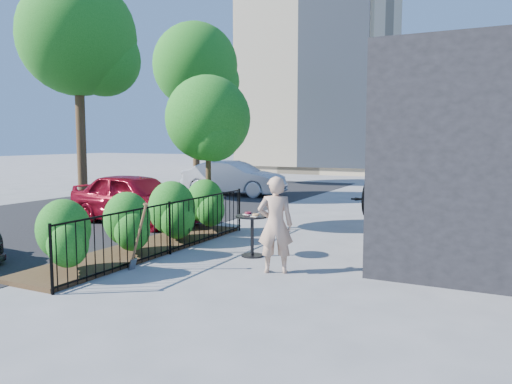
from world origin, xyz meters
The scene contains 13 objects.
ground centered at (0.00, 0.00, 0.00)m, with size 120.00×120.00×0.00m, color gray.
fence centered at (-1.50, 0.00, 0.56)m, with size 0.05×6.05×1.10m.
planting_bed centered at (-2.20, 0.00, 0.04)m, with size 1.30×6.00×0.08m, color #382616.
shrubs centered at (-2.10, 0.10, 0.70)m, with size 1.10×5.60×1.24m.
patio_tree centered at (-2.24, 2.76, 2.76)m, with size 2.20×2.20×3.94m.
street centered at (-7.00, 3.00, 0.00)m, with size 9.00×30.00×0.01m, color black.
street_tree_near centered at (-9.94, 5.96, 5.92)m, with size 4.40×4.40×8.28m.
street_tree_far centered at (-9.94, 13.96, 5.92)m, with size 4.40×4.40×8.28m.
cafe_table centered at (0.09, 0.60, 0.58)m, with size 0.66×0.66×0.89m.
woman centered at (1.01, -0.32, 0.86)m, with size 0.63×0.41×1.72m, color tan.
shovel centered at (-1.25, -1.31, 0.56)m, with size 0.43×0.16×1.27m.
car_red centered at (-4.63, 2.69, 0.72)m, with size 1.69×4.20×1.43m, color maroon.
car_silver centered at (-5.70, 10.28, 0.73)m, with size 1.53×4.40×1.45m, color #BABABF.
Camera 1 is at (4.56, -8.24, 2.35)m, focal length 35.00 mm.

